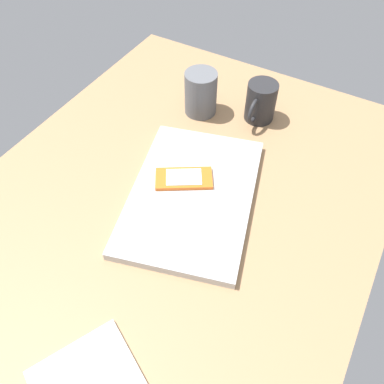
# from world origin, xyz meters

# --- Properties ---
(desk_surface) EXTENTS (1.20, 0.80, 0.03)m
(desk_surface) POSITION_xyz_m (0.00, 0.00, 0.01)
(desk_surface) COLOR #9E7751
(desk_surface) RESTS_ON ground
(laptop_closed) EXTENTS (0.41, 0.33, 0.02)m
(laptop_closed) POSITION_xyz_m (-0.10, 0.03, 0.04)
(laptop_closed) COLOR #B7BABC
(laptop_closed) RESTS_ON desk_surface
(cell_phone_on_laptop) EXTENTS (0.11, 0.13, 0.01)m
(cell_phone_on_laptop) POSITION_xyz_m (-0.12, -0.00, 0.05)
(cell_phone_on_laptop) COLOR orange
(cell_phone_on_laptop) RESTS_ON laptop_closed
(pen_cup) EXTENTS (0.08, 0.08, 0.11)m
(pen_cup) POSITION_xyz_m (-0.35, -0.09, 0.08)
(pen_cup) COLOR #595B60
(pen_cup) RESTS_ON desk_surface
(coffee_mug) EXTENTS (0.11, 0.07, 0.10)m
(coffee_mug) POSITION_xyz_m (-0.40, 0.05, 0.08)
(coffee_mug) COLOR #262628
(coffee_mug) RESTS_ON desk_surface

